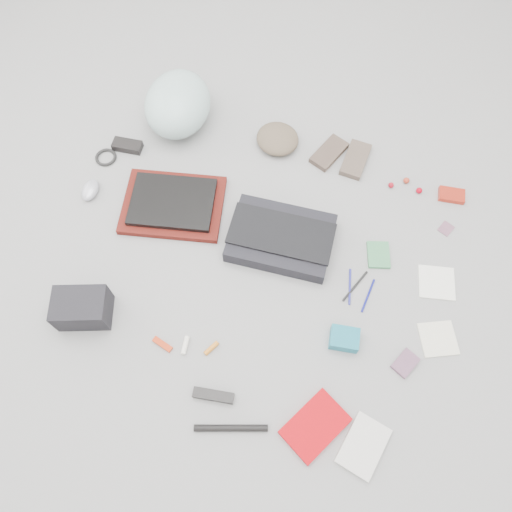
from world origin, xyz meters
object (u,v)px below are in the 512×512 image
at_px(camera_bag, 82,308).
at_px(laptop, 172,202).
at_px(book_red, 315,426).
at_px(accordion_wallet, 344,339).
at_px(messenger_bag, 281,238).
at_px(bike_helmet, 178,104).

bearing_deg(camera_bag, laptop, 56.85).
distance_m(book_red, accordion_wallet, 0.31).
distance_m(laptop, accordion_wallet, 0.85).
height_order(camera_bag, accordion_wallet, camera_bag).
relative_size(messenger_bag, book_red, 1.84).
distance_m(messenger_bag, camera_bag, 0.77).
bearing_deg(accordion_wallet, bike_helmet, 132.76).
relative_size(messenger_bag, camera_bag, 2.06).
height_order(messenger_bag, book_red, messenger_bag).
bearing_deg(camera_bag, bike_helmet, 71.28).
xyz_separation_m(laptop, camera_bag, (-0.08, -0.53, 0.02)).
xyz_separation_m(messenger_bag, bike_helmet, (-0.63, 0.39, 0.07)).
bearing_deg(camera_bag, book_red, -26.98).
relative_size(laptop, book_red, 1.57).
bearing_deg(bike_helmet, messenger_bag, -45.51).
height_order(messenger_bag, camera_bag, camera_bag).
relative_size(messenger_bag, laptop, 1.18).
height_order(laptop, book_red, laptop).
xyz_separation_m(bike_helmet, book_red, (0.99, -0.98, -0.09)).
bearing_deg(accordion_wallet, laptop, 149.23).
xyz_separation_m(laptop, accordion_wallet, (0.81, -0.26, -0.01)).
xyz_separation_m(messenger_bag, camera_bag, (-0.54, -0.55, 0.03)).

